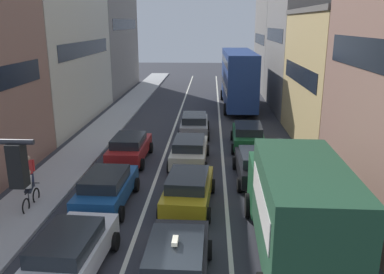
% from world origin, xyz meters
% --- Properties ---
extents(sidewalk_left, '(2.60, 64.00, 0.14)m').
position_xyz_m(sidewalk_left, '(-6.70, 20.00, 0.07)').
color(sidewalk_left, '#B2B2B2').
rests_on(sidewalk_left, ground).
extents(lane_stripe_left, '(0.16, 60.00, 0.01)m').
position_xyz_m(lane_stripe_left, '(-1.70, 20.00, 0.01)').
color(lane_stripe_left, silver).
rests_on(lane_stripe_left, ground).
extents(lane_stripe_right, '(0.16, 60.00, 0.01)m').
position_xyz_m(lane_stripe_right, '(1.70, 20.00, 0.01)').
color(lane_stripe_right, silver).
rests_on(lane_stripe_right, ground).
extents(building_row_left, '(7.20, 43.90, 13.57)m').
position_xyz_m(building_row_left, '(-12.00, 23.80, 5.73)').
color(building_row_left, '#936B5B').
rests_on(building_row_left, ground).
extents(building_row_right, '(7.20, 43.90, 12.06)m').
position_xyz_m(building_row_right, '(9.90, 21.97, 5.49)').
color(building_row_right, gray).
rests_on(building_row_right, ground).
extents(removalist_box_truck, '(2.81, 7.74, 3.58)m').
position_xyz_m(removalist_box_truck, '(3.70, 3.15, 1.97)').
color(removalist_box_truck, '#1E5933').
rests_on(removalist_box_truck, ground).
extents(taxi_centre_lane_front, '(2.11, 4.32, 1.66)m').
position_xyz_m(taxi_centre_lane_front, '(0.03, 1.56, 0.80)').
color(taxi_centre_lane_front, black).
rests_on(taxi_centre_lane_front, ground).
extents(sedan_left_lane_front, '(2.25, 4.39, 1.49)m').
position_xyz_m(sedan_left_lane_front, '(-3.22, 1.97, 0.80)').
color(sedan_left_lane_front, silver).
rests_on(sedan_left_lane_front, ground).
extents(sedan_centre_lane_second, '(2.29, 4.41, 1.49)m').
position_xyz_m(sedan_centre_lane_second, '(0.09, 6.96, 0.80)').
color(sedan_centre_lane_second, '#B29319').
rests_on(sedan_centre_lane_second, ground).
extents(wagon_left_lane_second, '(2.16, 4.35, 1.49)m').
position_xyz_m(wagon_left_lane_second, '(-3.36, 6.90, 0.80)').
color(wagon_left_lane_second, '#194C8C').
rests_on(wagon_left_lane_second, ground).
extents(hatchback_centre_lane_third, '(2.15, 4.34, 1.49)m').
position_xyz_m(hatchback_centre_lane_third, '(-0.15, 12.20, 0.80)').
color(hatchback_centre_lane_third, beige).
rests_on(hatchback_centre_lane_third, ground).
extents(sedan_left_lane_third, '(2.11, 4.33, 1.49)m').
position_xyz_m(sedan_left_lane_third, '(-3.51, 12.54, 0.80)').
color(sedan_left_lane_third, '#A51E1E').
rests_on(sedan_left_lane_third, ground).
extents(coupe_centre_lane_fourth, '(2.12, 4.33, 1.49)m').
position_xyz_m(coupe_centre_lane_fourth, '(-0.13, 18.08, 0.80)').
color(coupe_centre_lane_fourth, gray).
rests_on(coupe_centre_lane_fourth, ground).
extents(sedan_right_lane_behind_truck, '(2.13, 4.33, 1.49)m').
position_xyz_m(sedan_right_lane_behind_truck, '(3.24, 10.01, 0.80)').
color(sedan_right_lane_behind_truck, black).
rests_on(sedan_right_lane_behind_truck, ground).
extents(wagon_right_lane_far, '(2.16, 4.35, 1.49)m').
position_xyz_m(wagon_right_lane_far, '(3.29, 15.41, 0.80)').
color(wagon_right_lane_far, '#19592D').
rests_on(wagon_right_lane_far, ground).
extents(bus_mid_queue_primary, '(2.95, 10.54, 5.06)m').
position_xyz_m(bus_mid_queue_primary, '(3.42, 27.60, 2.83)').
color(bus_mid_queue_primary, navy).
rests_on(bus_mid_queue_primary, ground).
extents(cyclist_on_sidewalk, '(0.50, 1.73, 1.72)m').
position_xyz_m(cyclist_on_sidewalk, '(-6.43, 6.38, 0.85)').
color(cyclist_on_sidewalk, black).
rests_on(cyclist_on_sidewalk, ground).
extents(pedestrian_mid_sidewalk, '(0.43, 0.39, 1.66)m').
position_xyz_m(pedestrian_mid_sidewalk, '(-7.31, 8.33, 0.95)').
color(pedestrian_mid_sidewalk, '#262D47').
rests_on(pedestrian_mid_sidewalk, ground).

